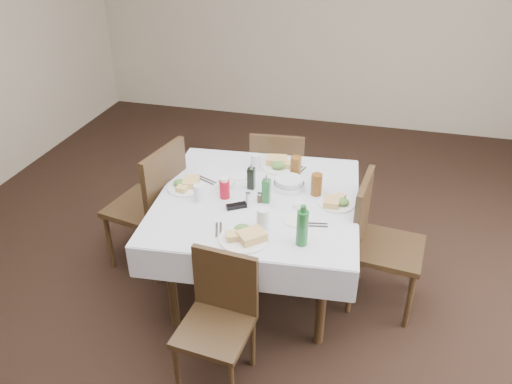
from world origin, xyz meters
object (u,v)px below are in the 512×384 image
(water_w, at_px, (198,193))
(ketchup_bottle, at_px, (225,188))
(chair_north, at_px, (278,174))
(chair_west, at_px, (154,200))
(chair_east, at_px, (376,236))
(dining_table, at_px, (258,207))
(oil_cruet_dark, at_px, (251,177))
(water_e, at_px, (316,183))
(water_n, at_px, (256,163))
(green_bottle, at_px, (302,227))
(chair_south, at_px, (220,311))
(oil_cruet_green, at_px, (266,190))
(water_s, at_px, (263,219))
(bread_basket, at_px, (289,184))
(coffee_mug, at_px, (225,184))

(water_w, height_order, ketchup_bottle, ketchup_bottle)
(chair_north, height_order, chair_west, chair_west)
(chair_east, xyz_separation_m, ketchup_bottle, (-1.02, -0.12, 0.29))
(dining_table, xyz_separation_m, oil_cruet_dark, (-0.07, 0.11, 0.16))
(chair_north, bearing_deg, water_e, -57.51)
(dining_table, height_order, water_n, water_n)
(ketchup_bottle, distance_m, green_bottle, 0.71)
(dining_table, distance_m, chair_south, 0.83)
(green_bottle, bearing_deg, chair_east, 49.53)
(dining_table, relative_size, water_e, 11.62)
(water_w, bearing_deg, chair_east, 9.67)
(oil_cruet_dark, height_order, oil_cruet_green, oil_cruet_green)
(water_s, relative_size, bread_basket, 0.66)
(chair_west, bearing_deg, chair_north, 43.80)
(chair_west, bearing_deg, oil_cruet_green, -6.30)
(water_e, bearing_deg, water_s, -114.16)
(water_s, bearing_deg, chair_east, 31.26)
(water_n, relative_size, water_w, 1.12)
(chair_west, xyz_separation_m, water_e, (1.16, 0.12, 0.24))
(chair_north, height_order, water_w, chair_north)
(water_n, xyz_separation_m, oil_cruet_green, (0.18, -0.40, 0.03))
(chair_north, bearing_deg, oil_cruet_dark, -93.50)
(chair_north, xyz_separation_m, water_e, (0.39, -0.62, 0.31))
(bread_basket, xyz_separation_m, green_bottle, (0.20, -0.62, 0.08))
(chair_east, bearing_deg, bread_basket, 169.61)
(dining_table, xyz_separation_m, oil_cruet_green, (0.07, -0.04, 0.17))
(bread_basket, bearing_deg, chair_east, -10.39)
(chair_north, height_order, oil_cruet_green, oil_cruet_green)
(chair_east, height_order, water_n, chair_east)
(water_n, bearing_deg, dining_table, -73.11)
(chair_south, bearing_deg, chair_east, 46.50)
(water_e, bearing_deg, water_n, 158.47)
(water_n, bearing_deg, chair_east, -18.29)
(water_s, distance_m, oil_cruet_green, 0.32)
(chair_north, distance_m, ketchup_bottle, 0.93)
(water_w, bearing_deg, dining_table, 20.07)
(chair_east, distance_m, coffee_mug, 1.08)
(chair_north, height_order, chair_east, chair_east)
(chair_north, distance_m, water_n, 0.53)
(chair_south, height_order, water_w, water_w)
(ketchup_bottle, bearing_deg, oil_cruet_dark, 49.26)
(water_e, relative_size, ketchup_bottle, 0.84)
(chair_west, distance_m, water_w, 0.53)
(ketchup_bottle, bearing_deg, dining_table, 14.17)
(ketchup_bottle, distance_m, coffee_mug, 0.11)
(oil_cruet_green, distance_m, green_bottle, 0.51)
(water_w, bearing_deg, chair_north, 70.08)
(chair_south, bearing_deg, water_n, 94.57)
(dining_table, distance_m, coffee_mug, 0.28)
(coffee_mug, relative_size, green_bottle, 0.53)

